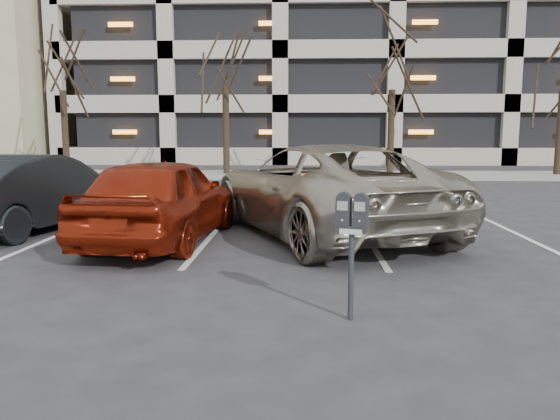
{
  "coord_description": "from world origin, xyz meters",
  "views": [
    {
      "loc": [
        0.22,
        -7.42,
        1.85
      ],
      "look_at": [
        0.0,
        -1.91,
        1.07
      ],
      "focal_mm": 35.0,
      "sensor_mm": 36.0,
      "label": 1
    }
  ],
  "objects_px": {
    "tree_b": "(225,32)",
    "car_red": "(162,199)",
    "car_dark": "(35,192)",
    "tree_c": "(394,35)",
    "parking_meter": "(352,225)",
    "suv_silver": "(323,189)",
    "tree_a": "(60,37)"
  },
  "relations": [
    {
      "from": "tree_a",
      "to": "tree_b",
      "type": "bearing_deg",
      "value": 0.0
    },
    {
      "from": "parking_meter",
      "to": "suv_silver",
      "type": "height_order",
      "value": "suv_silver"
    },
    {
      "from": "tree_b",
      "to": "suv_silver",
      "type": "xyz_separation_m",
      "value": [
        3.62,
        -13.45,
        -5.21
      ]
    },
    {
      "from": "tree_a",
      "to": "car_red",
      "type": "distance_m",
      "value": 17.13
    },
    {
      "from": "tree_c",
      "to": "parking_meter",
      "type": "xyz_separation_m",
      "value": [
        -3.28,
        -18.15,
        -4.89
      ]
    },
    {
      "from": "parking_meter",
      "to": "car_dark",
      "type": "distance_m",
      "value": 7.44
    },
    {
      "from": "tree_a",
      "to": "tree_c",
      "type": "bearing_deg",
      "value": 0.0
    },
    {
      "from": "tree_b",
      "to": "car_dark",
      "type": "xyz_separation_m",
      "value": [
        -1.87,
        -13.24,
        -5.31
      ]
    },
    {
      "from": "tree_c",
      "to": "car_dark",
      "type": "bearing_deg",
      "value": -123.82
    },
    {
      "from": "suv_silver",
      "to": "car_red",
      "type": "height_order",
      "value": "suv_silver"
    },
    {
      "from": "suv_silver",
      "to": "tree_c",
      "type": "bearing_deg",
      "value": -127.48
    },
    {
      "from": "tree_b",
      "to": "car_red",
      "type": "relative_size",
      "value": 1.92
    },
    {
      "from": "tree_c",
      "to": "car_red",
      "type": "height_order",
      "value": "tree_c"
    },
    {
      "from": "parking_meter",
      "to": "car_dark",
      "type": "bearing_deg",
      "value": 157.05
    },
    {
      "from": "tree_c",
      "to": "parking_meter",
      "type": "bearing_deg",
      "value": -100.25
    },
    {
      "from": "tree_b",
      "to": "car_dark",
      "type": "distance_m",
      "value": 14.39
    },
    {
      "from": "tree_b",
      "to": "tree_c",
      "type": "distance_m",
      "value": 7.0
    },
    {
      "from": "tree_c",
      "to": "tree_b",
      "type": "bearing_deg",
      "value": 180.0
    },
    {
      "from": "tree_a",
      "to": "parking_meter",
      "type": "xyz_separation_m",
      "value": [
        10.72,
        -18.15,
        -4.9
      ]
    },
    {
      "from": "parking_meter",
      "to": "suv_silver",
      "type": "distance_m",
      "value": 4.7
    },
    {
      "from": "tree_a",
      "to": "tree_c",
      "type": "xyz_separation_m",
      "value": [
        14.0,
        0.0,
        -0.01
      ]
    },
    {
      "from": "tree_b",
      "to": "car_red",
      "type": "bearing_deg",
      "value": -86.56
    },
    {
      "from": "suv_silver",
      "to": "tree_a",
      "type": "bearing_deg",
      "value": -75.08
    },
    {
      "from": "tree_c",
      "to": "car_red",
      "type": "relative_size",
      "value": 1.86
    },
    {
      "from": "tree_a",
      "to": "suv_silver",
      "type": "xyz_separation_m",
      "value": [
        10.62,
        -13.45,
        -5.03
      ]
    },
    {
      "from": "tree_b",
      "to": "car_dark",
      "type": "height_order",
      "value": "tree_b"
    },
    {
      "from": "tree_b",
      "to": "car_dark",
      "type": "bearing_deg",
      "value": -98.04
    },
    {
      "from": "tree_b",
      "to": "tree_c",
      "type": "bearing_deg",
      "value": 0.0
    },
    {
      "from": "parking_meter",
      "to": "car_red",
      "type": "height_order",
      "value": "car_red"
    },
    {
      "from": "tree_a",
      "to": "parking_meter",
      "type": "height_order",
      "value": "tree_a"
    },
    {
      "from": "tree_c",
      "to": "parking_meter",
      "type": "relative_size",
      "value": 6.47
    },
    {
      "from": "parking_meter",
      "to": "car_dark",
      "type": "xyz_separation_m",
      "value": [
        -5.59,
        4.91,
        -0.23
      ]
    }
  ]
}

